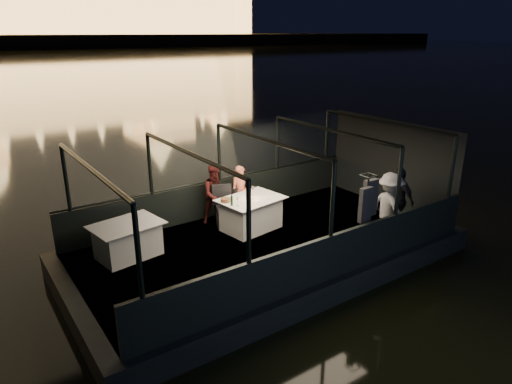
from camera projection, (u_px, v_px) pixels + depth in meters
boat_hull at (266, 261)px, 10.34m from camera, size 8.60×4.40×1.00m
boat_deck at (266, 242)px, 10.18m from camera, size 8.00×4.00×0.04m
gunwale_port at (220, 197)px, 11.57m from camera, size 8.00×0.08×0.90m
gunwale_starboard at (329, 258)px, 8.47m from camera, size 8.00×0.08×0.90m
cabin_glass_port at (219, 153)px, 11.19m from camera, size 8.00×0.02×1.40m
cabin_glass_starboard at (333, 200)px, 8.09m from camera, size 8.00×0.02×1.40m
cabin_roof_glass at (267, 140)px, 9.41m from camera, size 8.00×4.00×0.02m
end_wall_fore at (74, 238)px, 7.64m from camera, size 0.02×4.00×2.30m
end_wall_aft at (390, 164)px, 11.94m from camera, size 0.02×4.00×2.30m
canopy_ribs at (267, 193)px, 9.79m from camera, size 8.00×4.00×2.30m
dining_table_central at (251, 214)px, 10.69m from camera, size 1.59×1.25×0.77m
dining_table_aft at (128, 239)px, 9.37m from camera, size 1.51×1.19×0.73m
chair_port_left at (227, 209)px, 10.81m from camera, size 0.60×0.60×0.99m
chair_port_right at (243, 203)px, 11.19m from camera, size 0.45×0.45×0.79m
coat_stand at (365, 217)px, 9.15m from camera, size 0.63×0.58×1.83m
person_woman_coral at (241, 189)px, 11.23m from camera, size 0.55×0.44×1.34m
person_man_maroon at (216, 193)px, 10.97m from camera, size 0.77×0.65×1.44m
passenger_stripe at (389, 205)px, 9.94m from camera, size 0.73×1.10×1.58m
passenger_dark at (398, 195)px, 10.55m from camera, size 0.40×0.90×1.51m
wine_bottle at (232, 199)px, 10.10m from camera, size 0.07×0.07×0.27m
bread_basket at (225, 200)px, 10.34m from camera, size 0.23×0.23×0.09m
amber_candle at (250, 197)px, 10.53m from camera, size 0.05×0.05×0.07m
plate_near at (267, 197)px, 10.62m from camera, size 0.30×0.30×0.02m
plate_far at (227, 200)px, 10.42m from camera, size 0.33×0.33×0.02m
wine_glass_white at (238, 202)px, 10.10m from camera, size 0.08×0.08×0.21m
wine_glass_red at (253, 191)px, 10.76m from camera, size 0.07×0.07×0.21m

